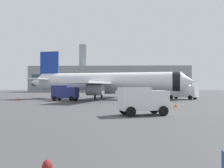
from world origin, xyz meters
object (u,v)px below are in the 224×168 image
Objects in this scene: safety_cone_near at (154,98)px; traveller_backpack at (48,168)px; service_truck at (65,92)px; safety_cone_outer at (176,105)px; safety_cone_mid at (72,97)px; airplane_at_gate at (107,82)px; fuel_truck at (182,91)px; cargo_van at (142,100)px; safety_cone_far at (17,99)px.

traveller_backpack is (-9.54, -46.94, -0.08)m from safety_cone_near.
service_truck reaches higher than traveller_backpack.
service_truck reaches higher than safety_cone_outer.
safety_cone_near is 0.93× the size of safety_cone_mid.
traveller_backpack is (-9.37, -25.57, -0.07)m from safety_cone_outer.
safety_cone_mid is at bearing 174.15° from safety_cone_near.
service_truck is (-7.63, -5.57, -2.05)m from airplane_at_gate.
airplane_at_gate is at bearing -173.91° from safety_cone_near.
airplane_at_gate reaches higher than fuel_truck.
cargo_van is at bearing -118.51° from safety_cone_outer.
airplane_at_gate is 56.94× the size of safety_cone_far.
airplane_at_gate is 74.01× the size of traveller_backpack.
fuel_truck is 9.21× the size of safety_cone_mid.
safety_cone_outer is (26.94, -15.14, -0.00)m from safety_cone_far.
safety_cone_mid is at bearing 127.56° from safety_cone_outer.
safety_cone_near reaches higher than safety_cone_far.
fuel_truck is at bearing 2.33° from airplane_at_gate.
fuel_truck is (23.66, 6.22, 0.16)m from service_truck.
safety_cone_near is at bearing 78.51° from traveller_backpack.
safety_cone_near is 21.37m from safety_cone_outer.
safety_cone_mid is 1.09× the size of safety_cone_outer.
safety_cone_mid is (-18.03, 1.85, 0.02)m from safety_cone_near.
airplane_at_gate is 5.71× the size of fuel_truck.
safety_cone_far is (-9.08, -8.07, -0.03)m from safety_cone_mid.
safety_cone_outer is at bearing -39.81° from service_truck.
service_truck is at bearing -159.53° from safety_cone_near.
safety_cone_far is at bearing -170.03° from fuel_truck.
safety_cone_near reaches higher than safety_cone_outer.
airplane_at_gate is at bearing 116.30° from safety_cone_outer.
cargo_van is at bearing -62.62° from service_truck.
safety_cone_near is 1.00× the size of safety_cone_far.
fuel_truck reaches higher than safety_cone_far.
fuel_truck reaches higher than safety_cone_outer.
cargo_van is at bearing -110.13° from fuel_truck.
safety_cone_outer is at bearing -63.70° from airplane_at_gate.
traveller_backpack is (17.57, -40.72, -0.07)m from safety_cone_far.
safety_cone_near is at bearing 89.54° from safety_cone_outer.
airplane_at_gate is at bearing 16.89° from safety_cone_far.
service_truck is at bearing -88.67° from safety_cone_mid.
safety_cone_outer is (10.02, -20.28, -3.35)m from airplane_at_gate.
airplane_at_gate is 57.47× the size of safety_cone_outer.
safety_cone_mid is (-23.86, 2.28, -1.44)m from fuel_truck.
traveller_backpack is at bearing -78.38° from service_truck.
safety_cone_outer is at bearing -29.34° from safety_cone_far.
safety_cone_near is (17.83, 6.66, -1.30)m from service_truck.
airplane_at_gate is at bearing -20.55° from safety_cone_mid.
safety_cone_far reaches higher than safety_cone_outer.
service_truck is at bearing 117.38° from cargo_van.
fuel_truck is 10.06× the size of safety_cone_outer.
cargo_van reaches higher than safety_cone_mid.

